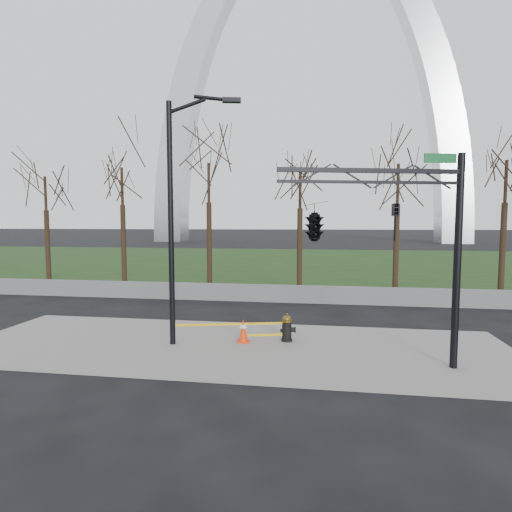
# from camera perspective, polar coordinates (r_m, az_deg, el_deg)

# --- Properties ---
(ground) EXTENTS (500.00, 500.00, 0.00)m
(ground) POSITION_cam_1_polar(r_m,az_deg,el_deg) (13.81, -3.28, -12.74)
(ground) COLOR black
(ground) RESTS_ON ground
(sidewalk) EXTENTS (18.00, 6.00, 0.10)m
(sidewalk) POSITION_cam_1_polar(r_m,az_deg,el_deg) (13.80, -3.28, -12.54)
(sidewalk) COLOR gray
(sidewalk) RESTS_ON ground
(grass_strip) EXTENTS (120.00, 40.00, 0.06)m
(grass_strip) POSITION_cam_1_polar(r_m,az_deg,el_deg) (43.17, 5.01, -0.80)
(grass_strip) COLOR #193312
(grass_strip) RESTS_ON ground
(guardrail) EXTENTS (60.00, 0.30, 0.90)m
(guardrail) POSITION_cam_1_polar(r_m,az_deg,el_deg) (21.39, 1.18, -5.24)
(guardrail) COLOR #59595B
(guardrail) RESTS_ON ground
(gateway_arch) EXTENTS (66.00, 6.00, 65.00)m
(gateway_arch) POSITION_cam_1_polar(r_m,az_deg,el_deg) (92.40, 7.12, 22.51)
(gateway_arch) COLOR silver
(gateway_arch) RESTS_ON ground
(tree_row) EXTENTS (55.00, 4.00, 8.85)m
(tree_row) POSITION_cam_1_polar(r_m,az_deg,el_deg) (24.95, 12.77, 5.23)
(tree_row) COLOR black
(tree_row) RESTS_ON ground
(fire_hydrant) EXTENTS (0.59, 0.39, 0.95)m
(fire_hydrant) POSITION_cam_1_polar(r_m,az_deg,el_deg) (14.10, 4.40, -10.10)
(fire_hydrant) COLOR black
(fire_hydrant) RESTS_ON sidewalk
(traffic_cone) EXTENTS (0.48, 0.48, 0.79)m
(traffic_cone) POSITION_cam_1_polar(r_m,az_deg,el_deg) (13.96, -1.80, -10.44)
(traffic_cone) COLOR red
(traffic_cone) RESTS_ON sidewalk
(street_light) EXTENTS (2.37, 0.64, 8.21)m
(street_light) POSITION_cam_1_polar(r_m,az_deg,el_deg) (13.54, -10.95, 6.97)
(street_light) COLOR black
(street_light) RESTS_ON ground
(traffic_signal_mast) EXTENTS (4.96, 2.54, 6.00)m
(traffic_signal_mast) POSITION_cam_1_polar(r_m,az_deg,el_deg) (10.98, 12.09, 4.66)
(traffic_signal_mast) COLOR black
(traffic_signal_mast) RESTS_ON ground
(caution_tape) EXTENTS (3.74, 0.90, 0.48)m
(caution_tape) POSITION_cam_1_polar(r_m,az_deg,el_deg) (13.93, -2.24, -9.96)
(caution_tape) COLOR #E5AD0C
(caution_tape) RESTS_ON ground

